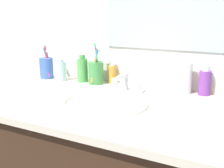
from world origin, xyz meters
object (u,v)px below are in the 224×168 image
(cup_blue_plastic, at_px, (47,67))
(bottle_lotion_white, at_px, (184,76))
(bottle_oil_amber, at_px, (112,73))
(bottle_gel_clear, at_px, (60,71))
(cup_green, at_px, (96,72))
(faucet, at_px, (125,85))
(bottle_cream_purple, at_px, (205,82))
(bottle_toner_green, at_px, (83,70))

(cup_blue_plastic, bearing_deg, bottle_lotion_white, 3.80)
(bottle_oil_amber, distance_m, cup_blue_plastic, 0.36)
(bottle_gel_clear, relative_size, cup_green, 0.55)
(bottle_oil_amber, bearing_deg, faucet, -41.69)
(bottle_gel_clear, bearing_deg, bottle_cream_purple, 5.60)
(bottle_gel_clear, bearing_deg, faucet, -4.53)
(bottle_oil_amber, distance_m, bottle_toner_green, 0.15)
(faucet, xyz_separation_m, bottle_toner_green, (-0.26, 0.06, 0.03))
(bottle_lotion_white, bearing_deg, bottle_cream_purple, 7.30)
(faucet, relative_size, cup_blue_plastic, 0.94)
(bottle_cream_purple, height_order, bottle_lotion_white, bottle_lotion_white)
(bottle_toner_green, bearing_deg, cup_green, -3.74)
(bottle_lotion_white, bearing_deg, bottle_toner_green, -176.99)
(bottle_toner_green, distance_m, cup_blue_plastic, 0.21)
(bottle_cream_purple, xyz_separation_m, bottle_toner_green, (-0.58, -0.04, 0.00))
(bottle_gel_clear, distance_m, cup_green, 0.19)
(bottle_oil_amber, relative_size, bottle_cream_purple, 0.85)
(faucet, relative_size, cup_green, 0.82)
(bottle_oil_amber, xyz_separation_m, bottle_gel_clear, (-0.26, -0.08, 0.00))
(bottle_lotion_white, xyz_separation_m, cup_blue_plastic, (-0.70, -0.05, -0.02))
(cup_blue_plastic, bearing_deg, bottle_gel_clear, -6.04)
(faucet, relative_size, bottle_lotion_white, 0.99)
(bottle_oil_amber, relative_size, cup_blue_plastic, 0.62)
(bottle_gel_clear, bearing_deg, bottle_lotion_white, 5.37)
(bottle_oil_amber, bearing_deg, bottle_lotion_white, -2.95)
(bottle_oil_amber, xyz_separation_m, cup_green, (-0.06, -0.05, 0.01))
(bottle_cream_purple, xyz_separation_m, bottle_lotion_white, (-0.08, -0.01, 0.02))
(cup_blue_plastic, height_order, cup_green, cup_green)
(bottle_lotion_white, relative_size, cup_green, 0.83)
(bottle_cream_purple, distance_m, cup_blue_plastic, 0.79)
(bottle_gel_clear, bearing_deg, cup_blue_plastic, 173.96)
(bottle_cream_purple, bearing_deg, bottle_lotion_white, -172.70)
(bottle_oil_amber, height_order, bottle_toner_green, bottle_toner_green)
(cup_blue_plastic, bearing_deg, bottle_toner_green, 5.66)
(bottle_toner_green, relative_size, cup_green, 0.69)
(bottle_lotion_white, bearing_deg, cup_blue_plastic, -176.20)
(bottle_oil_amber, height_order, cup_blue_plastic, cup_blue_plastic)
(bottle_oil_amber, height_order, bottle_lotion_white, bottle_lotion_white)
(bottle_gel_clear, height_order, cup_green, cup_green)
(cup_blue_plastic, distance_m, cup_green, 0.29)
(bottle_lotion_white, height_order, cup_green, cup_green)
(faucet, bearing_deg, bottle_gel_clear, 175.47)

